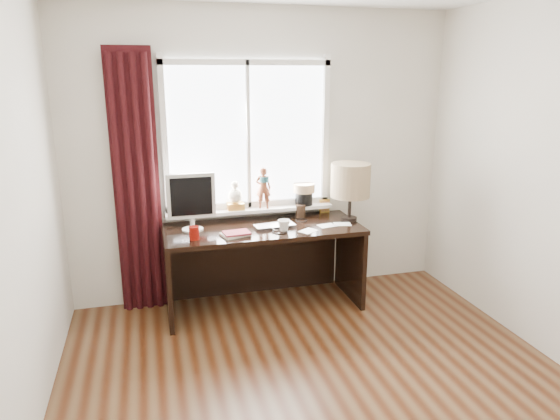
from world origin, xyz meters
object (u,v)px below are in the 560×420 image
object	(u,v)px
monitor	(191,199)
table_lamp	(350,181)
red_cup	(194,233)
laptop	(275,226)
desk	(261,250)
mug	(284,225)

from	to	relation	value
monitor	table_lamp	distance (m)	1.40
red_cup	laptop	bearing A→B (deg)	11.50
monitor	table_lamp	world-z (taller)	table_lamp
monitor	laptop	bearing A→B (deg)	-8.32
red_cup	desk	xyz separation A→B (m)	(0.61, 0.28, -0.30)
red_cup	monitor	bearing A→B (deg)	87.61
red_cup	desk	distance (m)	0.73
laptop	monitor	distance (m)	0.75
laptop	monitor	xyz separation A→B (m)	(-0.69, 0.10, 0.26)
monitor	table_lamp	bearing A→B (deg)	-2.68
desk	monitor	size ratio (longest dim) A/B	3.47
mug	red_cup	size ratio (longest dim) A/B	0.96
mug	table_lamp	size ratio (longest dim) A/B	0.20
monitor	mug	bearing A→B (deg)	-16.19
mug	desk	distance (m)	0.41
laptop	red_cup	bearing A→B (deg)	-174.15
mug	red_cup	world-z (taller)	red_cup
red_cup	monitor	distance (m)	0.33
laptop	red_cup	world-z (taller)	red_cup
red_cup	table_lamp	distance (m)	1.45
table_lamp	mug	bearing A→B (deg)	-167.09
monitor	table_lamp	size ratio (longest dim) A/B	0.94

